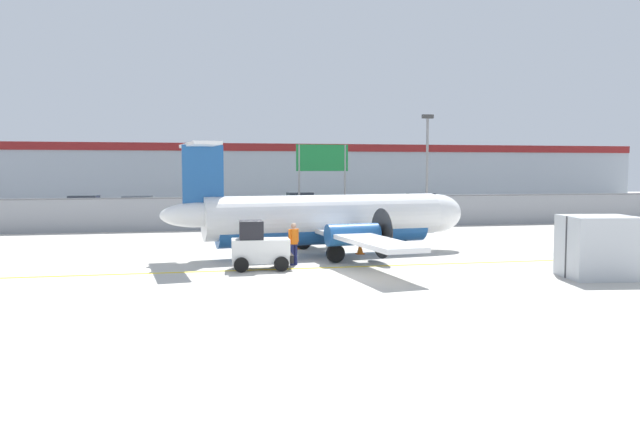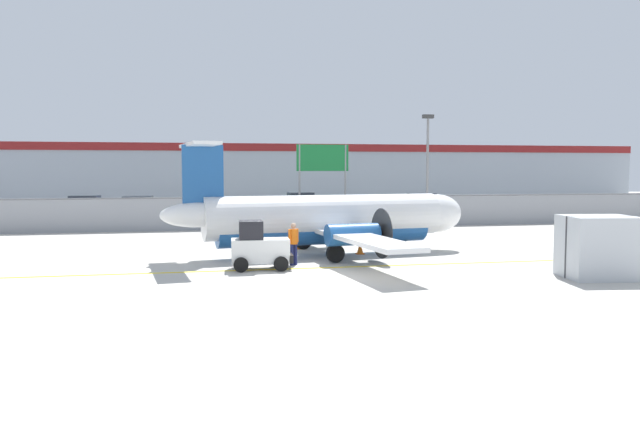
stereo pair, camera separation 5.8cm
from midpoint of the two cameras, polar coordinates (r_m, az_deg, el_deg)
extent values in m
plane|color=#BCB7AD|center=(22.59, 2.37, -5.74)|extent=(140.00, 140.00, 0.00)
cube|color=yellow|center=(24.51, 1.26, -4.95)|extent=(84.00, 0.20, 0.01)
cube|color=gray|center=(40.07, -3.73, 0.02)|extent=(98.00, 0.04, 2.00)
cylinder|color=slate|center=(40.01, -3.74, 1.52)|extent=(98.00, 0.10, 0.10)
cube|color=#38383A|center=(51.53, -5.42, -0.12)|extent=(98.00, 17.00, 0.12)
cube|color=#A8B2BC|center=(69.82, -7.01, 3.60)|extent=(91.00, 8.00, 6.50)
cube|color=maroon|center=(65.87, -6.77, 6.05)|extent=(91.00, 0.20, 0.80)
cylinder|color=white|center=(27.76, 0.46, -0.25)|extent=(10.88, 3.32, 1.90)
ellipsoid|color=white|center=(30.11, 10.63, 0.02)|extent=(2.69, 2.12, 1.80)
ellipsoid|color=white|center=(26.41, -11.14, -0.12)|extent=(3.14, 1.44, 1.05)
cylinder|color=#1E5193|center=(27.81, 0.46, -1.32)|extent=(9.74, 2.75, 1.48)
cube|color=white|center=(27.84, 0.66, -1.41)|extent=(3.72, 16.07, 0.18)
cylinder|color=#1E5193|center=(30.36, -0.64, -0.95)|extent=(2.30, 1.19, 0.90)
cone|color=black|center=(30.74, 1.40, -0.89)|extent=(0.50, 0.50, 0.44)
cylinder|color=#262626|center=(30.79, 1.66, -0.88)|extent=(0.32, 2.09, 2.10)
cylinder|color=#1E5193|center=(25.50, 3.05, -1.93)|extent=(2.30, 1.19, 0.90)
cone|color=black|center=(25.95, 5.41, -1.84)|extent=(0.50, 0.50, 0.44)
cylinder|color=#262626|center=(26.01, 5.71, -1.83)|extent=(0.32, 2.09, 2.10)
cube|color=#1E5193|center=(26.39, -10.59, 2.82)|extent=(1.71, 0.41, 3.10)
cube|color=white|center=(26.38, -10.94, 6.18)|extent=(1.73, 4.90, 0.14)
cylinder|color=#59595B|center=(29.32, 7.45, -1.94)|extent=(0.16, 0.16, 0.97)
cylinder|color=black|center=(29.38, 7.44, -2.88)|extent=(0.62, 0.30, 0.60)
cylinder|color=#59595B|center=(29.84, -1.50, -1.72)|extent=(0.16, 0.16, 0.90)
cylinder|color=black|center=(29.89, -1.49, -2.58)|extent=(0.78, 0.32, 0.76)
cylinder|color=#59595B|center=(25.68, 1.48, -2.68)|extent=(0.16, 0.16, 0.90)
cylinder|color=black|center=(25.74, 1.48, -3.66)|extent=(0.78, 0.32, 0.76)
cube|color=silver|center=(24.08, -5.41, -3.38)|extent=(2.25, 1.21, 0.90)
cube|color=black|center=(23.97, -6.26, -1.50)|extent=(0.95, 1.04, 0.70)
cube|color=black|center=(24.20, -2.68, -4.05)|extent=(0.22, 1.11, 0.30)
cylinder|color=black|center=(24.78, -3.74, -4.21)|extent=(0.57, 0.21, 0.56)
cylinder|color=black|center=(23.60, -3.51, -4.63)|extent=(0.57, 0.21, 0.56)
cylinder|color=black|center=(24.71, -7.22, -4.26)|extent=(0.57, 0.21, 0.56)
cylinder|color=black|center=(23.52, -7.16, -4.68)|extent=(0.57, 0.21, 0.56)
cylinder|color=#191E4C|center=(25.14, -2.22, -3.75)|extent=(0.22, 0.22, 0.85)
cylinder|color=#191E4C|center=(25.00, -2.55, -3.79)|extent=(0.22, 0.22, 0.85)
cylinder|color=orange|center=(24.98, -2.39, -2.12)|extent=(0.47, 0.47, 0.60)
cylinder|color=orange|center=(25.13, -2.02, -2.02)|extent=(0.14, 0.14, 0.55)
cylinder|color=orange|center=(24.83, -2.76, -2.10)|extent=(0.14, 0.14, 0.55)
sphere|color=tan|center=(24.94, -2.39, -1.12)|extent=(0.22, 0.22, 0.22)
cube|color=#B7BCC1|center=(24.20, 24.21, -2.81)|extent=(2.65, 2.31, 2.20)
cube|color=#333338|center=(24.20, 24.21, -2.81)|extent=(2.43, 0.41, 2.20)
cube|color=orange|center=(28.36, 3.74, -3.68)|extent=(0.36, 0.36, 0.04)
cone|color=orange|center=(28.31, 3.75, -3.04)|extent=(0.28, 0.28, 0.60)
cylinder|color=white|center=(28.30, 3.75, -2.88)|extent=(0.17, 0.17, 0.08)
cube|color=orange|center=(30.09, -1.89, -3.22)|extent=(0.36, 0.36, 0.04)
cone|color=orange|center=(30.05, -1.89, -2.62)|extent=(0.28, 0.28, 0.60)
cylinder|color=white|center=(30.04, -1.89, -2.47)|extent=(0.17, 0.17, 0.08)
cube|color=navy|center=(53.78, -20.82, 0.53)|extent=(4.36, 2.13, 0.80)
cube|color=#262D38|center=(53.71, -20.69, 1.26)|extent=(2.35, 1.78, 0.56)
cylinder|color=black|center=(53.34, -22.52, 0.11)|extent=(0.62, 0.26, 0.60)
cylinder|color=black|center=(55.05, -21.97, 0.24)|extent=(0.62, 0.26, 0.60)
cylinder|color=black|center=(52.57, -19.61, 0.13)|extent=(0.62, 0.26, 0.60)
cylinder|color=black|center=(54.32, -19.14, 0.27)|extent=(0.62, 0.26, 0.60)
cube|color=#B28C19|center=(51.29, -16.10, 0.48)|extent=(4.31, 2.00, 0.80)
cube|color=#262D38|center=(51.28, -16.28, 1.23)|extent=(2.31, 1.72, 0.56)
cylinder|color=black|center=(52.00, -14.42, 0.20)|extent=(0.61, 0.24, 0.60)
cylinder|color=black|center=(50.22, -14.68, 0.06)|extent=(0.61, 0.24, 0.60)
cylinder|color=black|center=(52.43, -17.45, 0.17)|extent=(0.61, 0.24, 0.60)
cylinder|color=black|center=(50.66, -17.82, 0.03)|extent=(0.61, 0.24, 0.60)
cube|color=navy|center=(44.77, -9.62, 0.07)|extent=(4.34, 2.09, 0.80)
cube|color=#262D38|center=(44.72, -9.44, 0.94)|extent=(2.34, 1.76, 0.56)
cylinder|color=black|center=(44.01, -11.51, -0.44)|extent=(0.62, 0.26, 0.60)
cylinder|color=black|center=(45.80, -11.29, -0.27)|extent=(0.62, 0.26, 0.60)
cylinder|color=black|center=(43.83, -7.86, -0.42)|extent=(0.62, 0.26, 0.60)
cylinder|color=black|center=(45.62, -7.79, -0.24)|extent=(0.62, 0.26, 0.60)
cube|color=#19662D|center=(49.85, -4.76, 0.52)|extent=(4.20, 1.71, 0.80)
cube|color=#262D38|center=(49.80, -4.93, 1.30)|extent=(2.20, 1.57, 0.56)
cylinder|color=black|center=(50.94, -3.30, 0.25)|extent=(0.60, 0.20, 0.60)
cylinder|color=black|center=(49.16, -3.01, 0.11)|extent=(0.60, 0.20, 0.60)
cylinder|color=black|center=(50.63, -6.44, 0.20)|extent=(0.60, 0.20, 0.60)
cylinder|color=black|center=(48.84, -6.27, 0.06)|extent=(0.60, 0.20, 0.60)
cube|color=#19662D|center=(56.82, -1.61, 0.98)|extent=(4.34, 2.10, 0.80)
cube|color=#262D38|center=(56.75, -1.76, 1.66)|extent=(2.34, 1.77, 0.56)
cylinder|color=black|center=(58.08, -0.51, 0.73)|extent=(0.62, 0.26, 0.60)
cylinder|color=black|center=(56.36, 0.00, 0.63)|extent=(0.62, 0.26, 0.60)
cylinder|color=black|center=(57.36, -3.20, 0.68)|extent=(0.62, 0.26, 0.60)
cylinder|color=black|center=(55.62, -2.76, 0.58)|extent=(0.62, 0.26, 0.60)
cube|color=black|center=(51.32, 6.76, 0.61)|extent=(4.23, 1.77, 0.80)
cube|color=#262D38|center=(51.33, 6.93, 1.37)|extent=(2.23, 1.60, 0.56)
cylinder|color=black|center=(50.05, 5.58, 0.16)|extent=(0.60, 0.21, 0.60)
cylinder|color=black|center=(51.76, 4.97, 0.30)|extent=(0.60, 0.21, 0.60)
cylinder|color=black|center=(50.98, 8.58, 0.21)|extent=(0.60, 0.21, 0.60)
cylinder|color=black|center=(52.66, 7.88, 0.34)|extent=(0.60, 0.21, 0.60)
cube|color=#19662D|center=(55.37, 9.16, 0.84)|extent=(4.24, 1.81, 0.80)
cube|color=#262D38|center=(55.39, 9.31, 1.55)|extent=(2.24, 1.62, 0.56)
cylinder|color=black|center=(54.10, 8.06, 0.44)|extent=(0.61, 0.22, 0.60)
cylinder|color=black|center=(55.81, 7.49, 0.56)|extent=(0.61, 0.22, 0.60)
cylinder|color=black|center=(55.02, 10.84, 0.47)|extent=(0.61, 0.22, 0.60)
cylinder|color=black|center=(56.70, 10.20, 0.58)|extent=(0.61, 0.22, 0.60)
cylinder|color=slate|center=(40.24, 9.83, 3.55)|extent=(0.16, 0.16, 7.00)
cube|color=#333333|center=(40.37, 9.89, 8.73)|extent=(0.70, 0.30, 0.24)
cylinder|color=slate|center=(42.33, -1.85, 2.62)|extent=(0.14, 0.14, 5.50)
cylinder|color=slate|center=(42.98, 2.37, 2.64)|extent=(0.14, 0.14, 5.50)
cube|color=#14662D|center=(42.62, 0.28, 5.12)|extent=(3.60, 0.10, 1.80)
camera|label=1|loc=(0.03, -89.94, 0.00)|focal=35.00mm
camera|label=2|loc=(0.03, 90.06, 0.00)|focal=35.00mm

